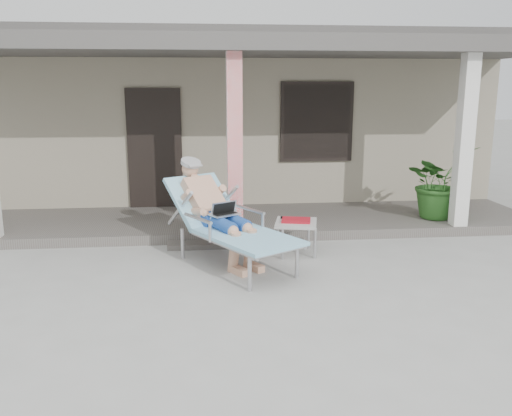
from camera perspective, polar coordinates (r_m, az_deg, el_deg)
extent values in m
plane|color=#9E9E99|center=(6.19, -0.86, -8.97)|extent=(60.00, 60.00, 0.00)
cube|color=gray|center=(12.26, -3.57, 9.05)|extent=(10.00, 5.00, 3.00)
cube|color=#474442|center=(12.26, -3.68, 16.77)|extent=(10.40, 5.40, 0.30)
cube|color=black|center=(9.79, -10.60, 6.16)|extent=(0.95, 0.06, 2.10)
cube|color=black|center=(9.94, 6.40, 9.00)|extent=(1.20, 0.06, 1.30)
cube|color=black|center=(9.93, 6.41, 9.00)|extent=(1.32, 0.05, 1.42)
cube|color=#605B56|center=(9.02, -2.53, -1.47)|extent=(10.00, 2.00, 0.15)
cube|color=red|center=(7.93, -2.26, 6.71)|extent=(0.22, 0.22, 2.61)
cube|color=silver|center=(8.87, 21.09, 6.52)|extent=(0.22, 0.22, 2.61)
cube|color=#474442|center=(8.76, -2.72, 16.61)|extent=(10.00, 2.30, 0.24)
cube|color=#605B56|center=(7.92, -2.04, -3.77)|extent=(2.00, 0.30, 0.07)
cylinder|color=#B7B7BC|center=(6.17, -0.66, -6.92)|extent=(0.05, 0.05, 0.42)
cylinder|color=#B7B7BC|center=(6.60, 4.33, -5.63)|extent=(0.05, 0.05, 0.42)
cylinder|color=#B7B7BC|center=(7.38, -7.74, -3.72)|extent=(0.05, 0.05, 0.42)
cylinder|color=#B7B7BC|center=(7.75, -3.15, -2.83)|extent=(0.05, 0.05, 0.42)
cube|color=#B7B7BC|center=(6.72, -1.00, -3.24)|extent=(1.33, 1.55, 0.03)
cube|color=#95E1E7|center=(6.71, -1.00, -3.01)|extent=(1.45, 1.65, 0.04)
cube|color=#B7B7BC|center=(7.47, -5.63, 0.44)|extent=(0.95, 0.93, 0.56)
cube|color=#95E1E7|center=(7.46, -5.63, 0.73)|extent=(1.09, 1.06, 0.63)
cylinder|color=#A2A1A4|center=(7.65, -7.01, 4.81)|extent=(0.38, 0.38, 0.15)
cube|color=silver|center=(7.06, -3.39, -0.63)|extent=(0.46, 0.42, 0.27)
cube|color=#A7A7A3|center=(7.47, 4.24, -1.58)|extent=(0.66, 0.66, 0.04)
cylinder|color=#B7B7BC|center=(7.29, 2.79, -3.83)|extent=(0.04, 0.04, 0.42)
cylinder|color=#B7B7BC|center=(7.36, 6.22, -3.71)|extent=(0.04, 0.04, 0.42)
cylinder|color=#B7B7BC|center=(7.71, 2.30, -2.90)|extent=(0.04, 0.04, 0.42)
cylinder|color=#B7B7BC|center=(7.78, 5.54, -2.79)|extent=(0.04, 0.04, 0.42)
cube|color=#A3111E|center=(7.46, 4.25, -1.29)|extent=(0.44, 0.37, 0.03)
cube|color=black|center=(7.60, 4.06, -1.07)|extent=(0.38, 0.11, 0.04)
imported|color=#26591E|center=(9.38, 18.69, 2.63)|extent=(1.34, 1.25, 1.20)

